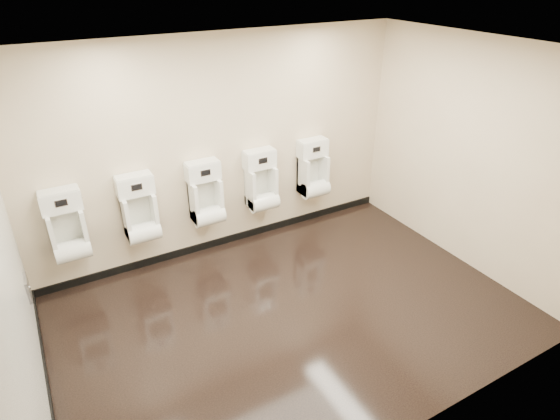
{
  "coord_description": "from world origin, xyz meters",
  "views": [
    {
      "loc": [
        -2.12,
        -3.47,
        3.49
      ],
      "look_at": [
        0.16,
        0.55,
        1.02
      ],
      "focal_mm": 30.0,
      "sensor_mm": 36.0,
      "label": 1
    }
  ],
  "objects_px": {
    "access_panel": "(28,288)",
    "urinal_3": "(261,185)",
    "urinal_1": "(140,213)",
    "urinal_0": "(68,230)",
    "urinal_4": "(313,172)",
    "urinal_2": "(206,198)"
  },
  "relations": [
    {
      "from": "access_panel",
      "to": "urinal_3",
      "type": "distance_m",
      "value": 3.0
    },
    {
      "from": "urinal_0",
      "to": "urinal_2",
      "type": "bearing_deg",
      "value": 0.0
    },
    {
      "from": "urinal_2",
      "to": "urinal_3",
      "type": "xyz_separation_m",
      "value": [
        0.79,
        0.0,
        0.0
      ]
    },
    {
      "from": "urinal_0",
      "to": "urinal_3",
      "type": "distance_m",
      "value": 2.44
    },
    {
      "from": "urinal_4",
      "to": "urinal_0",
      "type": "bearing_deg",
      "value": 180.0
    },
    {
      "from": "access_panel",
      "to": "urinal_3",
      "type": "bearing_deg",
      "value": 7.83
    },
    {
      "from": "access_panel",
      "to": "urinal_3",
      "type": "relative_size",
      "value": 0.31
    },
    {
      "from": "urinal_0",
      "to": "urinal_1",
      "type": "xyz_separation_m",
      "value": [
        0.81,
        0.0,
        0.0
      ]
    },
    {
      "from": "urinal_4",
      "to": "urinal_2",
      "type": "bearing_deg",
      "value": 180.0
    },
    {
      "from": "urinal_0",
      "to": "urinal_4",
      "type": "distance_m",
      "value": 3.27
    },
    {
      "from": "urinal_0",
      "to": "urinal_4",
      "type": "height_order",
      "value": "same"
    },
    {
      "from": "urinal_3",
      "to": "urinal_4",
      "type": "relative_size",
      "value": 1.0
    },
    {
      "from": "access_panel",
      "to": "urinal_2",
      "type": "height_order",
      "value": "urinal_2"
    },
    {
      "from": "urinal_3",
      "to": "urinal_4",
      "type": "distance_m",
      "value": 0.83
    },
    {
      "from": "urinal_0",
      "to": "urinal_4",
      "type": "relative_size",
      "value": 1.0
    },
    {
      "from": "access_panel",
      "to": "urinal_0",
      "type": "height_order",
      "value": "urinal_0"
    },
    {
      "from": "access_panel",
      "to": "urinal_3",
      "type": "xyz_separation_m",
      "value": [
        2.95,
        0.41,
        0.34
      ]
    },
    {
      "from": "urinal_1",
      "to": "urinal_4",
      "type": "relative_size",
      "value": 1.0
    },
    {
      "from": "access_panel",
      "to": "urinal_1",
      "type": "distance_m",
      "value": 1.42
    },
    {
      "from": "urinal_1",
      "to": "urinal_3",
      "type": "bearing_deg",
      "value": 0.0
    },
    {
      "from": "access_panel",
      "to": "urinal_1",
      "type": "relative_size",
      "value": 0.31
    },
    {
      "from": "urinal_0",
      "to": "urinal_4",
      "type": "bearing_deg",
      "value": 0.0
    }
  ]
}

